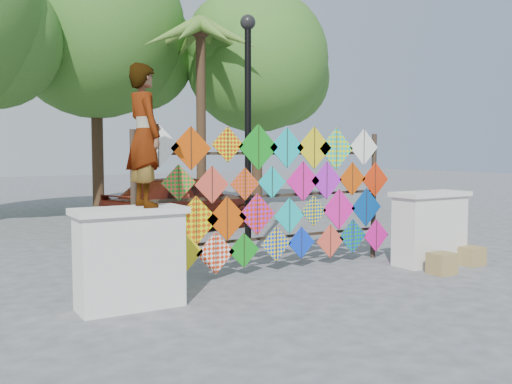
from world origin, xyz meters
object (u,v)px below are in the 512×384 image
vendor_woman (144,136)px  kite_rack (277,197)px  sedan (183,202)px  lamppost (248,113)px

vendor_woman → kite_rack: bearing=-72.1°
kite_rack → vendor_woman: bearing=-160.3°
kite_rack → sedan: (0.57, 5.13, -0.52)m
kite_rack → sedan: bearing=83.7°
sedan → kite_rack: bearing=151.9°
kite_rack → lamppost: (0.19, 1.27, 1.45)m
vendor_woman → lamppost: (2.78, 2.20, 0.51)m
kite_rack → lamppost: bearing=81.4°
kite_rack → lamppost: 1.94m
sedan → lamppost: lamppost is taller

